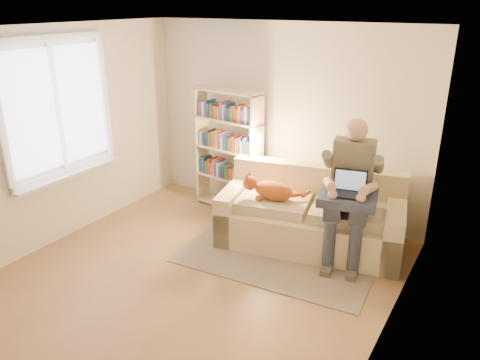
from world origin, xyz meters
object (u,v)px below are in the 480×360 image
Objects in this scene: cat at (267,189)px; bookshelf at (228,145)px; sofa at (311,219)px; person at (350,184)px; laptop at (355,189)px.

bookshelf is (-0.94, 0.61, 0.25)m from cat.
cat is at bearing -165.25° from sofa.
cat is at bearing 178.64° from person.
cat is 0.42× the size of bookshelf.
bookshelf is (-1.90, 0.43, 0.05)m from person.
bookshelf reaches higher than laptop.
sofa is 5.57× the size of laptop.
cat is 1.15m from bookshelf.
bookshelf reaches higher than cat.
sofa is at bearing -7.45° from bookshelf.
person is 2.23× the size of cat.
person reaches higher than laptop.
laptop is (1.06, 0.04, 0.21)m from cat.
sofa is 1.60m from bookshelf.
laptop is at bearing -31.82° from sofa.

